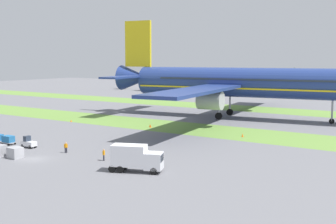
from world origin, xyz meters
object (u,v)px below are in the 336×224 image
at_px(taxiway_marker_3, 150,126).
at_px(baggage_tug, 29,143).
at_px(uld_container_1, 15,153).
at_px(catering_truck, 136,157).
at_px(airliner, 235,82).
at_px(taxiway_marker_2, 71,121).
at_px(taxiway_marker_1, 243,135).
at_px(taxiway_marker_0, 151,126).
at_px(ground_crew_loader, 104,154).
at_px(ground_crew_marshaller, 66,147).
at_px(uld_container_2, 16,152).
at_px(cargo_dolly_lead, 8,139).

bearing_deg(taxiway_marker_3, baggage_tug, -97.46).
bearing_deg(uld_container_1, catering_truck, 10.58).
height_order(airliner, taxiway_marker_3, airliner).
bearing_deg(taxiway_marker_2, taxiway_marker_1, 5.31).
distance_m(catering_truck, taxiway_marker_3, 38.06).
relative_size(airliner, taxiway_marker_0, 136.94).
height_order(ground_crew_loader, taxiway_marker_1, ground_crew_loader).
bearing_deg(ground_crew_loader, taxiway_marker_1, -64.24).
xyz_separation_m(taxiway_marker_1, taxiway_marker_2, (-41.87, -3.89, -0.09)).
distance_m(ground_crew_marshaller, taxiway_marker_3, 28.97).
xyz_separation_m(ground_crew_marshaller, ground_crew_loader, (8.57, -0.66, 0.00)).
bearing_deg(uld_container_2, airliner, 81.93).
relative_size(catering_truck, ground_crew_marshaller, 4.20).
height_order(airliner, catering_truck, airliner).
xyz_separation_m(baggage_tug, taxiway_marker_3, (3.82, 29.22, -0.48)).
height_order(ground_crew_loader, taxiway_marker_2, ground_crew_loader).
relative_size(airliner, ground_crew_marshaller, 46.55).
relative_size(uld_container_2, taxiway_marker_3, 2.97).
height_order(airliner, taxiway_marker_1, airliner).
distance_m(ground_crew_marshaller, uld_container_1, 7.73).
height_order(catering_truck, uld_container_2, catering_truck).
distance_m(uld_container_1, taxiway_marker_1, 41.18).
relative_size(ground_crew_loader, taxiway_marker_0, 2.94).
distance_m(baggage_tug, uld_container_2, 7.07).
bearing_deg(taxiway_marker_0, uld_container_1, -89.19).
xyz_separation_m(ground_crew_loader, taxiway_marker_1, (8.73, 29.31, -0.60)).
bearing_deg(taxiway_marker_3, taxiway_marker_1, 0.06).
distance_m(airliner, catering_truck, 57.38).
height_order(baggage_tug, uld_container_1, baggage_tug).
xyz_separation_m(cargo_dolly_lead, uld_container_1, (9.76, -6.06, -0.11)).
height_order(ground_crew_marshaller, taxiway_marker_1, ground_crew_marshaller).
bearing_deg(ground_crew_loader, cargo_dolly_lead, 42.78).
xyz_separation_m(cargo_dolly_lead, taxiway_marker_2, (-11.30, 25.59, -0.67)).
height_order(cargo_dolly_lead, uld_container_1, uld_container_1).
bearing_deg(airliner, uld_container_1, -15.30).
bearing_deg(ground_crew_marshaller, taxiway_marker_2, -86.82).
xyz_separation_m(airliner, taxiway_marker_3, (-8.67, -23.84, -8.62)).
bearing_deg(catering_truck, taxiway_marker_3, -168.93).
height_order(uld_container_1, uld_container_2, uld_container_1).
relative_size(airliner, uld_container_2, 40.50).
bearing_deg(taxiway_marker_2, baggage_tug, -57.23).
bearing_deg(taxiway_marker_0, catering_truck, -56.96).
bearing_deg(ground_crew_marshaller, cargo_dolly_lead, -38.01).
bearing_deg(uld_container_2, baggage_tug, 126.13).
bearing_deg(cargo_dolly_lead, taxiway_marker_0, 159.62).
bearing_deg(ground_crew_marshaller, uld_container_1, 21.43).
relative_size(uld_container_2, taxiway_marker_0, 3.38).
xyz_separation_m(airliner, taxiway_marker_1, (13.06, -23.81, -8.61)).
xyz_separation_m(baggage_tug, taxiway_marker_1, (25.55, 29.25, -0.47)).
distance_m(airliner, taxiway_marker_3, 26.79).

